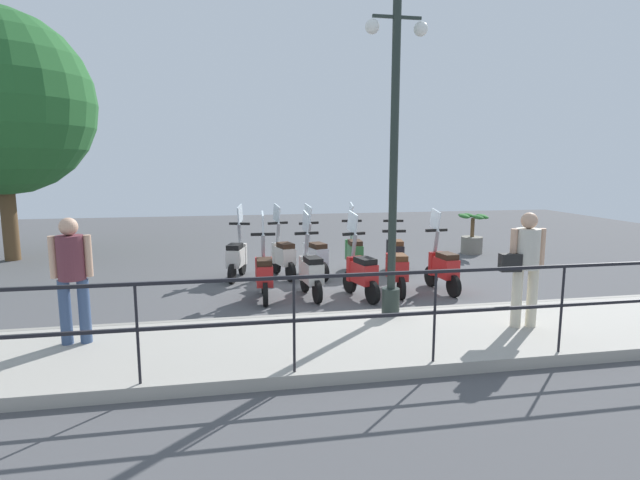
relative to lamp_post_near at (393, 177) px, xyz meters
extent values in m
plane|color=#4C4C4F|center=(2.40, 0.09, -2.20)|extent=(28.00, 28.00, 0.00)
cube|color=#A39E93|center=(-0.80, 0.09, -2.12)|extent=(2.20, 20.00, 0.15)
cube|color=gray|center=(0.25, 0.09, -2.12)|extent=(0.10, 20.00, 0.15)
cube|color=black|center=(-1.80, 0.09, -1.00)|extent=(0.04, 16.00, 0.04)
cube|color=black|center=(-1.80, 0.09, -1.47)|extent=(0.04, 16.00, 0.04)
cylinder|color=black|center=(-1.80, -1.51, -1.52)|extent=(0.03, 0.03, 1.05)
cylinder|color=black|center=(-1.80, 0.09, -1.52)|extent=(0.03, 0.03, 1.05)
cylinder|color=black|center=(-1.80, 1.69, -1.52)|extent=(0.03, 0.03, 1.05)
cylinder|color=black|center=(-1.80, 3.29, -1.52)|extent=(0.03, 0.03, 1.05)
cylinder|color=#232D28|center=(0.00, 0.00, -1.85)|extent=(0.26, 0.26, 0.40)
cylinder|color=#232D28|center=(0.00, 0.00, 0.19)|extent=(0.12, 0.12, 4.47)
cube|color=#232D28|center=(0.00, 0.00, 2.18)|extent=(0.04, 0.70, 0.04)
sphere|color=white|center=(0.00, -0.35, 2.04)|extent=(0.20, 0.20, 0.20)
sphere|color=white|center=(0.00, 0.35, 2.04)|extent=(0.20, 0.20, 0.20)
cylinder|color=beige|center=(-0.88, -1.74, -1.64)|extent=(0.14, 0.14, 0.82)
cylinder|color=beige|center=(-0.86, -1.52, -1.64)|extent=(0.14, 0.14, 0.82)
cylinder|color=beige|center=(-0.87, -1.63, -0.95)|extent=(0.35, 0.35, 0.55)
sphere|color=tan|center=(-0.87, -1.63, -0.57)|extent=(0.22, 0.22, 0.22)
cylinder|color=tan|center=(-0.89, -1.83, -0.94)|extent=(0.09, 0.09, 0.52)
cylinder|color=tan|center=(-0.85, -1.43, -0.94)|extent=(0.09, 0.09, 0.52)
cube|color=black|center=(-0.89, -1.36, -1.13)|extent=(0.17, 0.29, 0.24)
cylinder|color=#384C70|center=(-0.44, 4.38, -1.64)|extent=(0.14, 0.14, 0.82)
cylinder|color=#384C70|center=(-0.42, 4.16, -1.64)|extent=(0.14, 0.14, 0.82)
cylinder|color=brown|center=(-0.43, 4.27, -0.95)|extent=(0.34, 0.34, 0.55)
sphere|color=tan|center=(-0.43, 4.27, -0.57)|extent=(0.22, 0.22, 0.22)
cylinder|color=tan|center=(-0.44, 4.47, -0.94)|extent=(0.09, 0.09, 0.52)
cylinder|color=tan|center=(-0.42, 4.07, -0.94)|extent=(0.09, 0.09, 0.52)
cylinder|color=brown|center=(6.51, 7.66, -1.11)|extent=(0.36, 0.36, 2.17)
cylinder|color=slate|center=(5.28, -4.03, -1.97)|extent=(0.56, 0.56, 0.45)
cylinder|color=brown|center=(5.28, -4.03, -1.50)|extent=(0.10, 0.10, 0.50)
ellipsoid|color=#2D6B2D|center=(5.53, -4.03, -1.20)|extent=(0.56, 0.16, 0.10)
ellipsoid|color=#2D6B2D|center=(5.03, -4.03, -1.20)|extent=(0.56, 0.16, 0.10)
ellipsoid|color=#2D6B2D|center=(5.28, -3.78, -1.20)|extent=(0.56, 0.16, 0.10)
ellipsoid|color=#2D6B2D|center=(5.28, -4.28, -1.20)|extent=(0.56, 0.16, 0.10)
ellipsoid|color=#2D6B2D|center=(5.46, -3.85, -1.20)|extent=(0.56, 0.16, 0.10)
ellipsoid|color=#2D6B2D|center=(5.10, -4.21, -1.20)|extent=(0.56, 0.16, 0.10)
cylinder|color=black|center=(2.08, -1.52, -2.00)|extent=(0.41, 0.12, 0.40)
cylinder|color=black|center=(1.25, -1.61, -2.00)|extent=(0.41, 0.12, 0.40)
cube|color=#B21E1E|center=(1.58, -1.57, -1.72)|extent=(0.63, 0.34, 0.36)
cube|color=#B21E1E|center=(1.87, -1.54, -1.70)|extent=(0.15, 0.31, 0.44)
cube|color=black|center=(1.51, -1.58, -1.49)|extent=(0.42, 0.30, 0.10)
cylinder|color=gray|center=(1.93, -1.54, -1.34)|extent=(0.19, 0.09, 0.55)
cube|color=black|center=(1.93, -1.54, -1.07)|extent=(0.11, 0.44, 0.05)
cube|color=silver|center=(1.99, -1.53, -0.87)|extent=(0.39, 0.07, 0.42)
cylinder|color=black|center=(2.11, -0.72, -2.00)|extent=(0.41, 0.12, 0.40)
cylinder|color=black|center=(1.28, -0.63, -2.00)|extent=(0.41, 0.12, 0.40)
cube|color=#B21E1E|center=(1.61, -0.67, -1.72)|extent=(0.63, 0.34, 0.36)
cube|color=#B21E1E|center=(1.90, -0.70, -1.70)|extent=(0.15, 0.31, 0.44)
cube|color=#4C2D19|center=(1.54, -0.66, -1.49)|extent=(0.43, 0.30, 0.10)
cylinder|color=gray|center=(1.96, -0.71, -1.34)|extent=(0.19, 0.09, 0.55)
cube|color=black|center=(1.96, -0.71, -1.07)|extent=(0.11, 0.44, 0.05)
cube|color=silver|center=(2.02, -0.71, -0.87)|extent=(0.39, 0.07, 0.42)
cylinder|color=black|center=(1.90, 0.16, -2.00)|extent=(0.41, 0.18, 0.40)
cylinder|color=black|center=(1.09, -0.04, -2.00)|extent=(0.41, 0.18, 0.40)
cube|color=#B21E1E|center=(1.41, 0.04, -1.72)|extent=(0.65, 0.42, 0.36)
cube|color=#B21E1E|center=(1.69, 0.11, -1.70)|extent=(0.19, 0.32, 0.44)
cube|color=black|center=(1.34, 0.02, -1.49)|extent=(0.45, 0.35, 0.10)
cylinder|color=gray|center=(1.75, 0.13, -1.34)|extent=(0.19, 0.11, 0.55)
cube|color=black|center=(1.75, 0.13, -1.07)|extent=(0.17, 0.44, 0.05)
cube|color=silver|center=(1.81, 0.14, -0.87)|extent=(0.38, 0.12, 0.42)
cylinder|color=black|center=(2.13, 0.97, -2.00)|extent=(0.41, 0.12, 0.40)
cylinder|color=black|center=(1.30, 0.88, -2.00)|extent=(0.41, 0.12, 0.40)
cube|color=beige|center=(1.63, 0.92, -1.72)|extent=(0.63, 0.35, 0.36)
cube|color=beige|center=(1.92, 0.95, -1.70)|extent=(0.15, 0.31, 0.44)
cube|color=black|center=(1.56, 0.91, -1.49)|extent=(0.43, 0.30, 0.10)
cylinder|color=gray|center=(1.98, 0.96, -1.34)|extent=(0.19, 0.09, 0.55)
cube|color=black|center=(1.98, 0.96, -1.07)|extent=(0.11, 0.44, 0.05)
cube|color=silver|center=(2.04, 0.96, -0.87)|extent=(0.39, 0.07, 0.42)
cylinder|color=black|center=(2.13, 1.74, -2.00)|extent=(0.40, 0.09, 0.40)
cylinder|color=black|center=(1.31, 1.77, -2.00)|extent=(0.40, 0.09, 0.40)
cube|color=#B21E1E|center=(1.63, 1.76, -1.72)|extent=(0.61, 0.30, 0.36)
cube|color=#B21E1E|center=(1.92, 1.75, -1.70)|extent=(0.13, 0.30, 0.44)
cube|color=black|center=(1.57, 1.76, -1.49)|extent=(0.41, 0.27, 0.10)
cylinder|color=gray|center=(1.98, 1.75, -1.34)|extent=(0.19, 0.08, 0.55)
cube|color=black|center=(1.98, 1.75, -1.07)|extent=(0.08, 0.44, 0.05)
cube|color=silver|center=(2.04, 1.74, -0.87)|extent=(0.39, 0.04, 0.42)
cylinder|color=black|center=(3.72, -1.26, -2.00)|extent=(0.41, 0.14, 0.40)
cylinder|color=black|center=(2.90, -1.13, -2.00)|extent=(0.41, 0.14, 0.40)
cube|color=black|center=(3.23, -1.18, -1.72)|extent=(0.64, 0.37, 0.36)
cube|color=black|center=(3.51, -1.23, -1.70)|extent=(0.17, 0.32, 0.44)
cube|color=#4C2D19|center=(3.16, -1.17, -1.49)|extent=(0.44, 0.32, 0.10)
cylinder|color=gray|center=(3.57, -1.24, -1.34)|extent=(0.19, 0.10, 0.55)
cube|color=black|center=(3.57, -1.24, -1.07)|extent=(0.13, 0.44, 0.05)
cube|color=silver|center=(3.63, -1.25, -0.87)|extent=(0.39, 0.09, 0.42)
cylinder|color=black|center=(3.88, -0.34, -2.00)|extent=(0.40, 0.11, 0.40)
cylinder|color=black|center=(3.06, -0.29, -2.00)|extent=(0.40, 0.11, 0.40)
cube|color=#2D6B38|center=(3.39, -0.31, -1.72)|extent=(0.62, 0.32, 0.36)
cube|color=#2D6B38|center=(3.67, -0.33, -1.70)|extent=(0.14, 0.31, 0.44)
cube|color=black|center=(3.32, -0.31, -1.49)|extent=(0.42, 0.28, 0.10)
cylinder|color=gray|center=(3.73, -0.33, -1.34)|extent=(0.19, 0.08, 0.55)
cube|color=black|center=(3.73, -0.33, -1.07)|extent=(0.09, 0.44, 0.05)
cube|color=silver|center=(3.79, -0.34, -0.87)|extent=(0.39, 0.05, 0.42)
cylinder|color=black|center=(3.64, 0.71, -2.00)|extent=(0.41, 0.19, 0.40)
cylinder|color=black|center=(2.84, 0.48, -2.00)|extent=(0.41, 0.19, 0.40)
cube|color=#B7BCC6|center=(3.16, 0.57, -1.72)|extent=(0.65, 0.43, 0.36)
cube|color=#B7BCC6|center=(3.44, 0.65, -1.70)|extent=(0.20, 0.32, 0.44)
cube|color=black|center=(3.09, 0.55, -1.49)|extent=(0.46, 0.36, 0.10)
cylinder|color=gray|center=(3.49, 0.67, -1.34)|extent=(0.20, 0.12, 0.55)
cube|color=black|center=(3.49, 0.67, -1.07)|extent=(0.18, 0.44, 0.05)
cube|color=silver|center=(3.55, 0.68, -0.87)|extent=(0.38, 0.14, 0.42)
cylinder|color=black|center=(3.77, 1.36, -2.00)|extent=(0.41, 0.19, 0.40)
cylinder|color=black|center=(2.97, 1.13, -2.00)|extent=(0.41, 0.19, 0.40)
cube|color=beige|center=(3.29, 1.22, -1.72)|extent=(0.65, 0.43, 0.36)
cube|color=beige|center=(3.57, 1.30, -1.70)|extent=(0.20, 0.32, 0.44)
cube|color=black|center=(3.22, 1.20, -1.49)|extent=(0.46, 0.36, 0.10)
cylinder|color=gray|center=(3.63, 1.31, -1.34)|extent=(0.19, 0.12, 0.55)
cube|color=black|center=(3.63, 1.31, -1.07)|extent=(0.18, 0.44, 0.05)
cube|color=silver|center=(3.69, 1.33, -0.87)|extent=(0.38, 0.13, 0.42)
cylinder|color=black|center=(3.80, 2.08, -2.00)|extent=(0.41, 0.19, 0.40)
cylinder|color=black|center=(3.00, 2.31, -2.00)|extent=(0.41, 0.19, 0.40)
cube|color=beige|center=(3.32, 2.22, -1.72)|extent=(0.65, 0.43, 0.36)
cube|color=beige|center=(3.60, 2.14, -1.70)|extent=(0.20, 0.32, 0.44)
cube|color=black|center=(3.25, 2.24, -1.49)|extent=(0.46, 0.36, 0.10)
cylinder|color=gray|center=(3.66, 2.12, -1.34)|extent=(0.20, 0.12, 0.55)
cube|color=black|center=(3.66, 2.12, -1.07)|extent=(0.18, 0.44, 0.05)
cube|color=silver|center=(3.71, 2.10, -0.87)|extent=(0.38, 0.14, 0.42)
camera|label=1|loc=(-6.90, 2.36, 0.20)|focal=28.00mm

